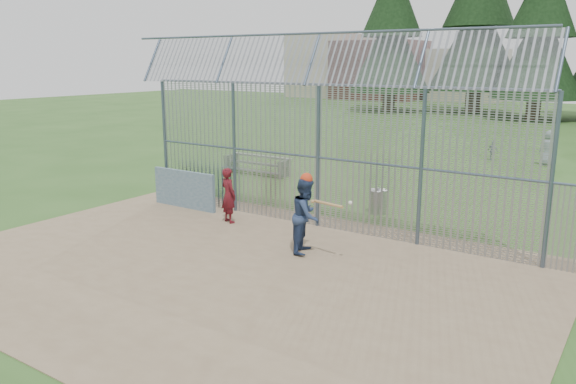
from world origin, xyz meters
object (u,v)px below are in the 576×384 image
Objects in this scene: batter at (306,215)px; trash_can at (378,201)px; dugout_wall at (184,189)px; onlooker at (229,195)px; bleacher at (257,164)px.

batter is 2.27× the size of trash_can.
dugout_wall is 2.33m from onlooker.
dugout_wall is 5.97m from bleacher.
batter is at bearing -15.13° from dugout_wall.
batter is 4.39m from trash_can.
trash_can is (-0.10, 4.36, -0.57)m from batter.
batter is 1.15× the size of onlooker.
onlooker is (2.27, -0.52, 0.21)m from dugout_wall.
bleacher is (-6.99, 7.28, -0.54)m from batter.
onlooker reaches higher than bleacher.
onlooker is (-3.27, 0.98, -0.12)m from batter.
batter reaches higher than bleacher.
dugout_wall is at bearing -75.90° from bleacher.
batter reaches higher than dugout_wall.
bleacher is (-1.45, 5.79, -0.21)m from dugout_wall.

